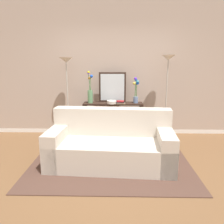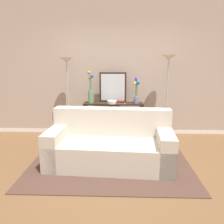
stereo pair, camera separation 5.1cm
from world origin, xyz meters
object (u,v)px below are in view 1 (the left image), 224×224
(console_table, at_px, (113,114))
(book_stack, at_px, (120,102))
(vase_short_flowers, at_px, (136,92))
(vase_tall_flowers, at_px, (90,92))
(wall_mirror, at_px, (112,87))
(floor_lamp_left, at_px, (67,76))
(fruit_bowl, at_px, (112,102))
(floor_lamp_right, at_px, (167,74))
(book_row_under_console, at_px, (97,135))
(couch, at_px, (111,145))

(console_table, bearing_deg, book_stack, -30.96)
(vase_short_flowers, xyz_separation_m, book_stack, (-0.33, -0.11, -0.22))
(console_table, height_order, vase_tall_flowers, vase_tall_flowers)
(wall_mirror, distance_m, vase_tall_flowers, 0.50)
(floor_lamp_left, height_order, book_stack, floor_lamp_left)
(floor_lamp_left, xyz_separation_m, book_stack, (1.11, 0.01, -0.55))
(floor_lamp_left, height_order, fruit_bowl, floor_lamp_left)
(floor_lamp_right, relative_size, book_stack, 9.11)
(console_table, bearing_deg, book_row_under_console, 180.00)
(floor_lamp_left, relative_size, book_row_under_console, 5.06)
(floor_lamp_left, relative_size, wall_mirror, 2.69)
(fruit_bowl, xyz_separation_m, book_stack, (0.18, -0.00, -0.00))
(floor_lamp_right, xyz_separation_m, vase_tall_flowers, (-1.60, 0.08, -0.39))
(couch, bearing_deg, fruit_bowl, 90.79)
(console_table, height_order, fruit_bowl, fruit_bowl)
(floor_lamp_right, xyz_separation_m, book_row_under_console, (-1.47, 0.10, -1.34))
(couch, height_order, book_row_under_console, couch)
(book_stack, bearing_deg, book_row_under_console, 169.46)
(floor_lamp_left, distance_m, book_stack, 1.24)
(couch, distance_m, book_row_under_console, 1.40)
(floor_lamp_left, bearing_deg, console_table, 5.95)
(floor_lamp_left, bearing_deg, book_stack, 0.29)
(floor_lamp_left, xyz_separation_m, wall_mirror, (0.94, 0.23, -0.26))
(couch, height_order, floor_lamp_left, floor_lamp_left)
(fruit_bowl, bearing_deg, floor_lamp_left, -179.64)
(couch, relative_size, floor_lamp_left, 1.17)
(vase_short_flowers, height_order, book_stack, vase_short_flowers)
(couch, relative_size, floor_lamp_right, 1.14)
(vase_tall_flowers, height_order, book_row_under_console, vase_tall_flowers)
(console_table, relative_size, floor_lamp_left, 0.73)
(wall_mirror, bearing_deg, book_row_under_console, -158.47)
(console_table, distance_m, book_stack, 0.33)
(floor_lamp_left, distance_m, vase_tall_flowers, 0.60)
(floor_lamp_right, bearing_deg, wall_mirror, 168.43)
(couch, height_order, wall_mirror, wall_mirror)
(couch, height_order, book_stack, couch)
(floor_lamp_left, distance_m, vase_short_flowers, 1.49)
(vase_tall_flowers, bearing_deg, couch, -69.93)
(book_row_under_console, bearing_deg, book_stack, -10.54)
(vase_tall_flowers, bearing_deg, floor_lamp_left, -170.12)
(vase_tall_flowers, xyz_separation_m, vase_short_flowers, (0.98, 0.03, 0.02))
(book_row_under_console, bearing_deg, console_table, 0.00)
(vase_tall_flowers, relative_size, vase_short_flowers, 1.24)
(console_table, height_order, book_row_under_console, console_table)
(wall_mirror, xyz_separation_m, vase_short_flowers, (0.50, -0.12, -0.08))
(vase_tall_flowers, relative_size, fruit_bowl, 3.31)
(console_table, distance_m, vase_tall_flowers, 0.68)
(fruit_bowl, distance_m, book_row_under_console, 0.83)
(couch, bearing_deg, wall_mirror, 90.26)
(fruit_bowl, height_order, book_stack, fruit_bowl)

